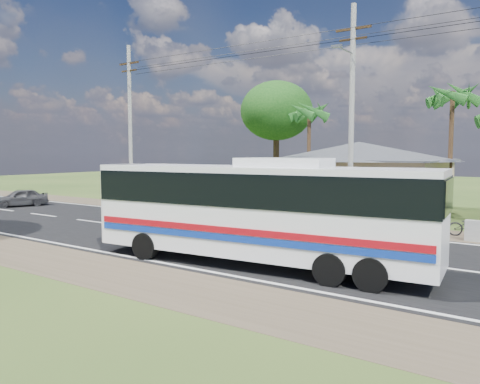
% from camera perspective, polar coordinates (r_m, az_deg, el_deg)
% --- Properties ---
extents(ground, '(120.00, 120.00, 0.00)m').
position_cam_1_polar(ground, '(20.25, -1.67, -5.82)').
color(ground, '#2A4619').
rests_on(ground, ground).
extents(road, '(120.00, 16.00, 0.03)m').
position_cam_1_polar(road, '(20.25, -1.67, -5.80)').
color(road, black).
rests_on(road, ground).
extents(house, '(12.40, 10.00, 5.00)m').
position_cam_1_polar(house, '(30.99, 14.22, 2.70)').
color(house, tan).
rests_on(house, ground).
extents(utility_poles, '(32.80, 2.22, 11.00)m').
position_cam_1_polar(utility_poles, '(24.38, 12.71, 9.50)').
color(utility_poles, '#9E9E99').
rests_on(utility_poles, ground).
extents(palm_mid, '(2.80, 2.80, 8.20)m').
position_cam_1_polar(palm_mid, '(32.24, 24.50, 10.53)').
color(palm_mid, '#47301E').
rests_on(palm_mid, ground).
extents(palm_far, '(2.80, 2.80, 7.70)m').
position_cam_1_polar(palm_far, '(35.83, 8.45, 9.55)').
color(palm_far, '#47301E').
rests_on(palm_far, ground).
extents(tree_behind_house, '(6.00, 6.00, 9.61)m').
position_cam_1_polar(tree_behind_house, '(39.50, 4.46, 9.80)').
color(tree_behind_house, '#47301E').
rests_on(tree_behind_house, ground).
extents(coach_bus, '(11.74, 3.55, 3.59)m').
position_cam_1_polar(coach_bus, '(15.38, 2.08, -1.54)').
color(coach_bus, white).
rests_on(coach_bus, ground).
extents(motorcycle, '(1.96, 1.10, 0.98)m').
position_cam_1_polar(motorcycle, '(23.23, 26.28, -3.72)').
color(motorcycle, black).
rests_on(motorcycle, ground).
extents(small_car, '(2.55, 3.82, 1.21)m').
position_cam_1_polar(small_car, '(35.61, -25.22, -0.63)').
color(small_car, '#333335').
rests_on(small_car, ground).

